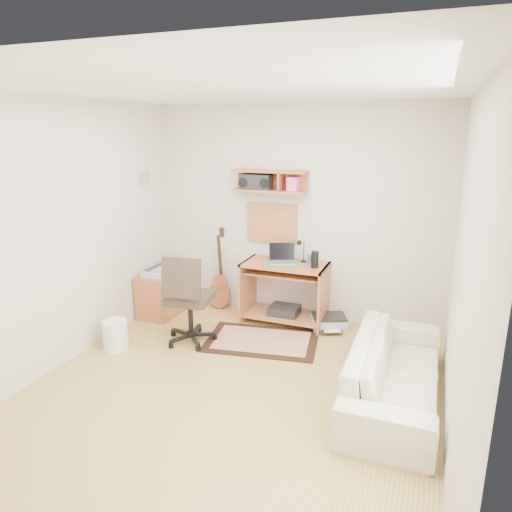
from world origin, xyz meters
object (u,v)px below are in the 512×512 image
at_px(task_chair, 190,298).
at_px(cabinet, 167,290).
at_px(sofa, 396,362).
at_px(desk, 285,293).
at_px(printer, 329,321).

bearing_deg(task_chair, cabinet, 127.47).
bearing_deg(sofa, task_chair, 80.00).
bearing_deg(sofa, desk, 47.64).
height_order(desk, printer, desk).
bearing_deg(printer, sofa, -79.52).
relative_size(desk, task_chair, 0.97).
distance_m(task_chair, printer, 1.69).
relative_size(cabinet, sofa, 0.49).
xyz_separation_m(desk, task_chair, (-0.80, -0.90, 0.14)).
height_order(task_chair, sofa, task_chair).
xyz_separation_m(printer, sofa, (0.86, -1.30, 0.28)).
relative_size(cabinet, printer, 2.25).
bearing_deg(cabinet, task_chair, -44.38).
bearing_deg(printer, desk, 157.24).
bearing_deg(printer, cabinet, 161.72).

